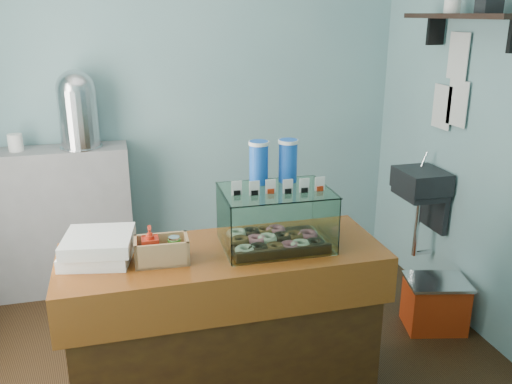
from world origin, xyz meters
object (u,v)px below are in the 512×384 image
object	(u,v)px
counter	(225,328)
coffee_urn	(78,107)
display_case	(274,213)
red_cooler	(435,304)

from	to	relation	value
counter	coffee_urn	world-z (taller)	coffee_urn
display_case	red_cooler	distance (m)	1.55
coffee_urn	red_cooler	size ratio (longest dim) A/B	1.21
display_case	coffee_urn	size ratio (longest dim) A/B	0.99
counter	coffee_urn	distance (m)	1.95
counter	display_case	size ratio (longest dim) A/B	2.93
coffee_urn	red_cooler	bearing A→B (deg)	-28.35
counter	display_case	world-z (taller)	display_case
counter	coffee_urn	size ratio (longest dim) A/B	2.90
coffee_urn	red_cooler	distance (m)	2.79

